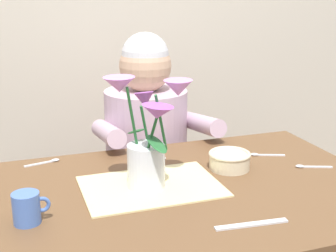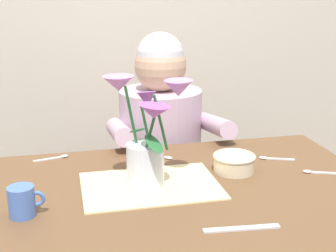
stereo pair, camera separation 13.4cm
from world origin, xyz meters
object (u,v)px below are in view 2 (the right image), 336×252
(flower_vase, at_px, (147,137))
(dinner_knife, at_px, (242,228))
(ceramic_bowl, at_px, (234,162))
(seated_person, at_px, (161,168))
(tea_cup, at_px, (22,201))

(flower_vase, height_order, dinner_knife, flower_vase)
(flower_vase, xyz_separation_m, dinner_knife, (0.18, -0.30, -0.15))
(dinner_knife, bearing_deg, ceramic_bowl, 77.28)
(dinner_knife, bearing_deg, seated_person, 95.89)
(ceramic_bowl, distance_m, tea_cup, 0.66)
(flower_vase, bearing_deg, seated_person, 74.05)
(flower_vase, bearing_deg, ceramic_bowl, 11.03)
(seated_person, relative_size, flower_vase, 3.43)
(ceramic_bowl, relative_size, tea_cup, 1.46)
(ceramic_bowl, xyz_separation_m, dinner_knife, (-0.11, -0.36, -0.03))
(ceramic_bowl, bearing_deg, seated_person, 103.83)
(dinner_knife, xyz_separation_m, tea_cup, (-0.52, 0.19, 0.04))
(seated_person, distance_m, tea_cup, 0.88)
(flower_vase, bearing_deg, tea_cup, -162.54)
(seated_person, relative_size, tea_cup, 12.20)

